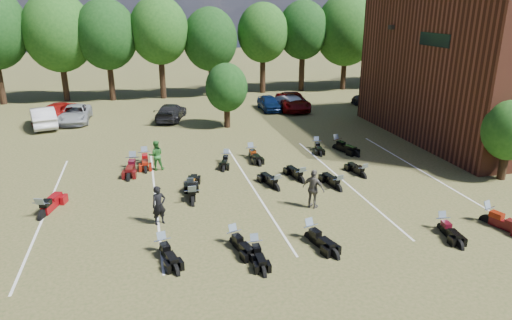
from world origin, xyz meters
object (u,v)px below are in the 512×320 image
object	(u,v)px
motorcycle_0	(163,253)
person_green	(156,155)
car_0	(56,113)
motorcycle_14	(133,168)
person_black	(159,205)
person_grey	(314,189)
motorcycle_3	(234,244)
car_4	(269,103)
motorcycle_7	(43,217)

from	to	relation	value
motorcycle_0	person_green	bearing A→B (deg)	74.91
car_0	motorcycle_14	bearing A→B (deg)	-44.73
car_0	person_black	bearing A→B (deg)	-50.68
car_0	person_grey	size ratio (longest dim) A/B	2.49
motorcycle_3	car_0	bearing A→B (deg)	98.10
person_grey	motorcycle_14	size ratio (longest dim) A/B	0.76
car_4	motorcycle_7	size ratio (longest dim) A/B	1.54
car_0	motorcycle_14	world-z (taller)	car_0
car_0	car_4	distance (m)	17.78
person_black	motorcycle_14	xyz separation A→B (m)	(-1.16, 7.54, -0.87)
car_4	motorcycle_0	xyz separation A→B (m)	(-10.69, -22.85, -0.66)
motorcycle_0	motorcycle_3	distance (m)	2.79
person_black	motorcycle_7	size ratio (longest dim) A/B	0.69
motorcycle_14	car_0	bearing A→B (deg)	122.85
person_black	person_green	world-z (taller)	person_black
person_green	motorcycle_0	world-z (taller)	person_green
car_4	motorcycle_3	world-z (taller)	car_4
person_grey	motorcycle_7	xyz separation A→B (m)	(-12.16, 1.98, -0.95)
person_green	motorcycle_0	distance (m)	9.61
car_4	person_grey	distance (m)	20.69
person_green	person_black	bearing A→B (deg)	88.19
car_0	motorcycle_3	bearing A→B (deg)	-46.61
car_0	motorcycle_7	size ratio (longest dim) A/B	1.88
person_grey	motorcycle_0	bearing A→B (deg)	68.43
car_4	motorcycle_0	distance (m)	25.24
motorcycle_0	motorcycle_3	bearing A→B (deg)	-13.90
car_0	motorcycle_3	xyz separation A→B (m)	(9.88, -22.58, -0.81)
motorcycle_7	motorcycle_3	bearing A→B (deg)	166.98
motorcycle_3	person_green	bearing A→B (deg)	89.62
motorcycle_3	motorcycle_14	bearing A→B (deg)	95.71
car_0	person_grey	distance (m)	24.61
person_green	person_grey	distance (m)	9.89
car_0	person_grey	world-z (taller)	person_grey
person_black	motorcycle_14	size ratio (longest dim) A/B	0.70
car_0	person_black	size ratio (longest dim) A/B	2.70
person_green	motorcycle_0	xyz separation A→B (m)	(-0.20, -9.57, -0.87)
car_4	motorcycle_7	distance (m)	24.23
person_green	motorcycle_3	size ratio (longest dim) A/B	0.83
motorcycle_7	motorcycle_14	distance (m)	6.88
motorcycle_14	person_grey	bearing A→B (deg)	-35.45
person_grey	motorcycle_7	bearing A→B (deg)	39.93
motorcycle_7	person_green	bearing A→B (deg)	-119.32
motorcycle_7	car_4	bearing A→B (deg)	-114.04
person_green	motorcycle_3	xyz separation A→B (m)	(2.59, -9.57, -0.87)
motorcycle_0	motorcycle_7	distance (m)	6.75
motorcycle_3	person_black	bearing A→B (deg)	121.76
car_4	motorcycle_3	xyz separation A→B (m)	(-7.90, -22.85, -0.66)
person_grey	car_0	bearing A→B (deg)	-5.63
car_0	car_4	world-z (taller)	car_0
motorcycle_14	car_4	bearing A→B (deg)	54.50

